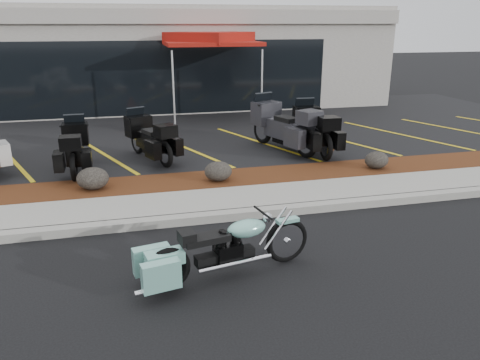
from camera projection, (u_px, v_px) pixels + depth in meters
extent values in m
plane|color=black|center=(231.00, 241.00, 7.61)|extent=(90.00, 90.00, 0.00)
cube|color=gray|center=(220.00, 216.00, 8.42)|extent=(24.00, 0.25, 0.15)
cube|color=gray|center=(213.00, 202.00, 9.06)|extent=(24.00, 1.20, 0.15)
cube|color=#381B0C|center=(203.00, 183.00, 10.16)|extent=(24.00, 1.20, 0.16)
cube|color=black|center=(175.00, 130.00, 15.14)|extent=(26.00, 9.60, 0.15)
cube|color=gray|center=(157.00, 56.00, 20.32)|extent=(18.00, 8.00, 4.00)
cube|color=black|center=(166.00, 78.00, 16.82)|extent=(12.00, 0.06, 2.60)
cube|color=gray|center=(164.00, 16.00, 16.12)|extent=(18.00, 0.30, 0.50)
ellipsoid|color=black|center=(93.00, 178.00, 9.47)|extent=(0.64, 0.53, 0.45)
ellipsoid|color=black|center=(218.00, 171.00, 9.98)|extent=(0.60, 0.50, 0.42)
ellipsoid|color=black|center=(377.00, 160.00, 10.85)|extent=(0.56, 0.47, 0.40)
cone|color=#FF4408|center=(135.00, 124.00, 14.67)|extent=(0.48, 0.48, 0.44)
cylinder|color=silver|center=(179.00, 90.00, 14.83)|extent=(0.06, 0.06, 2.42)
cylinder|color=silver|center=(265.00, 86.00, 15.78)|extent=(0.06, 0.06, 2.42)
cylinder|color=silver|center=(162.00, 80.00, 17.45)|extent=(0.06, 0.06, 2.42)
cylinder|color=silver|center=(236.00, 77.00, 18.40)|extent=(0.06, 0.06, 2.42)
cube|color=maroon|center=(210.00, 43.00, 16.18)|extent=(3.47, 3.47, 0.13)
cube|color=maroon|center=(210.00, 37.00, 16.13)|extent=(3.25, 3.25, 0.37)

